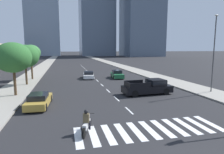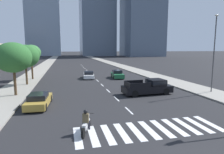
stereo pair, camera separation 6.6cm
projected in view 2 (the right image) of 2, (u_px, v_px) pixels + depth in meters
sidewalk_east at (149, 74)px, 38.65m from camera, size 4.00×260.00×0.15m
sidewalk_west at (29, 78)px, 33.41m from camera, size 4.00×260.00×0.15m
crosswalk_near at (149, 130)px, 12.42m from camera, size 9.45×2.91×0.01m
lane_divider_center at (91, 74)px, 39.34m from camera, size 0.14×50.00×0.01m
motorcycle_lead at (86, 123)px, 11.93m from camera, size 1.00×2.12×1.49m
pickup_truck at (149, 87)px, 22.17m from camera, size 5.69×2.38×1.67m
sedan_green_0 at (117, 74)px, 34.48m from camera, size 2.07×4.39×1.37m
sedan_white_1 at (89, 75)px, 34.09m from camera, size 2.18×4.55×1.22m
sedan_gold_2 at (39, 100)px, 17.37m from camera, size 2.05×4.49×1.21m
street_lamp_east at (214, 49)px, 22.06m from camera, size 0.50×0.24×8.77m
street_tree_nearest at (13, 58)px, 20.54m from camera, size 3.78×3.78×5.68m
street_tree_second at (25, 56)px, 26.93m from camera, size 3.75×3.75×5.56m
street_tree_third at (31, 53)px, 31.79m from camera, size 3.06×3.06×5.66m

